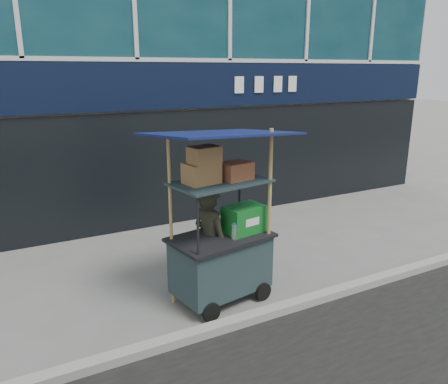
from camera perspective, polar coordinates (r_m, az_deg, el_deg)
ground at (r=6.13m, az=1.55°, el=-15.98°), size 80.00×80.00×0.00m
curb at (r=5.95m, az=2.54°, el=-16.38°), size 80.00×0.18×0.12m
vendor_cart at (r=6.17m, az=-0.24°, el=-6.54°), size 2.06×1.61×2.52m
vendor_man at (r=6.29m, az=-1.78°, el=-6.67°), size 0.57×0.70×1.65m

